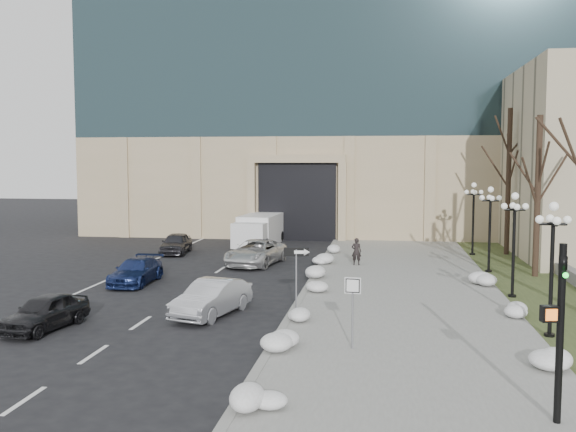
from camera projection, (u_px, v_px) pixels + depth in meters
name	position (u px, v px, depth m)	size (l,w,h in m)	color
ground	(286.00, 387.00, 17.46)	(160.00, 160.00, 0.00)	black
sidewalk	(402.00, 288.00, 30.74)	(9.00, 40.00, 0.12)	gray
curb	(309.00, 285.00, 31.40)	(0.30, 40.00, 0.14)	gray
grass_strip	(544.00, 292.00, 29.79)	(4.00, 40.00, 0.10)	#364221
stone_wall	(576.00, 279.00, 31.44)	(0.50, 30.00, 0.70)	slate
office_tower	(335.00, 27.00, 59.11)	(40.00, 24.70, 36.00)	tan
car_a	(45.00, 312.00, 23.36)	(1.53, 3.81, 1.30)	black
car_b	(212.00, 298.00, 25.43)	(1.50, 4.31, 1.42)	#B8BAC0
car_c	(136.00, 271.00, 32.08)	(1.77, 4.34, 1.26)	navy
car_d	(256.00, 253.00, 37.85)	(2.45, 5.31, 1.48)	silver
car_e	(176.00, 243.00, 42.45)	(1.63, 4.05, 1.38)	#333238
pedestrian	(356.00, 251.00, 37.11)	(0.58, 0.38, 1.58)	black
box_truck	(260.00, 230.00, 47.06)	(2.82, 7.00, 2.18)	silver
one_way_sign	(301.00, 260.00, 24.97)	(1.04, 0.30, 2.77)	slate
keep_sign	(353.00, 297.00, 20.49)	(0.52, 0.11, 2.44)	slate
traffic_signal	(558.00, 337.00, 14.63)	(0.74, 0.98, 4.29)	black
snow_clump_a	(259.00, 403.00, 15.53)	(1.10, 1.60, 0.36)	white
snow_clump_b	(278.00, 344.00, 20.55)	(1.10, 1.60, 0.36)	white
snow_clump_c	(291.00, 315.00, 24.42)	(1.10, 1.60, 0.36)	white
snow_clump_d	(314.00, 289.00, 29.23)	(1.10, 1.60, 0.36)	white
snow_clump_e	(318.00, 274.00, 33.23)	(1.10, 1.60, 0.36)	white
snow_clump_f	(325.00, 260.00, 37.84)	(1.10, 1.60, 0.36)	white
snow_clump_g	(336.00, 249.00, 42.35)	(1.10, 1.60, 0.36)	white
snow_clump_h	(554.00, 361.00, 18.75)	(1.10, 1.60, 0.36)	white
snow_clump_i	(517.00, 311.00, 25.05)	(1.10, 1.60, 0.36)	white
snow_clump_j	(482.00, 281.00, 31.34)	(1.10, 1.60, 0.36)	white
lamppost_a	(552.00, 251.00, 21.89)	(1.18, 1.18, 4.76)	black
lamppost_b	(514.00, 231.00, 28.30)	(1.18, 1.18, 4.76)	black
lamppost_c	(490.00, 218.00, 34.71)	(1.18, 1.18, 4.76)	black
lamppost_d	(473.00, 209.00, 41.11)	(1.18, 1.18, 4.76)	black
tree_mid	(538.00, 173.00, 33.19)	(3.20, 3.20, 8.50)	black
tree_far	(509.00, 161.00, 41.02)	(3.20, 3.20, 9.50)	black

